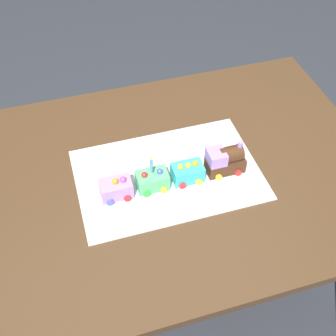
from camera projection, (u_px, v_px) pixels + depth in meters
ground_plane at (172, 281)px, 2.03m from camera, size 8.00×8.00×0.00m
dining_table at (173, 192)px, 1.56m from camera, size 1.40×1.00×0.74m
cake_board at (168, 175)px, 1.47m from camera, size 0.60×0.40×0.00m
cake_locomotive at (225, 160)px, 1.45m from camera, size 0.14×0.08×0.12m
cake_car_flatbed_turquoise at (188, 172)px, 1.44m from camera, size 0.10×0.08×0.07m
cake_car_caboose_mint_green at (152, 180)px, 1.41m from camera, size 0.10×0.08×0.07m
cake_car_gondola_lavender at (116, 188)px, 1.39m from camera, size 0.10×0.08×0.07m
birthday_candle at (151, 164)px, 1.36m from camera, size 0.01×0.01×0.07m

